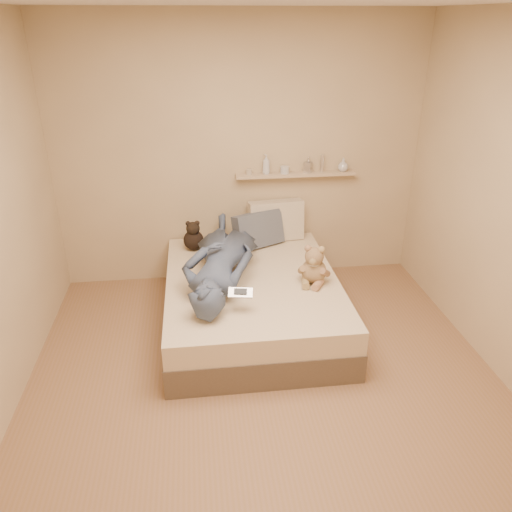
{
  "coord_description": "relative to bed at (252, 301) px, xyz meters",
  "views": [
    {
      "loc": [
        -0.45,
        -2.89,
        2.51
      ],
      "look_at": [
        0.0,
        0.65,
        0.8
      ],
      "focal_mm": 35.0,
      "sensor_mm": 36.0,
      "label": 1
    }
  ],
  "objects": [
    {
      "name": "room",
      "position": [
        0.0,
        -0.93,
        1.08
      ],
      "size": [
        3.8,
        3.8,
        3.8
      ],
      "color": "#886246",
      "rests_on": "ground"
    },
    {
      "name": "bed",
      "position": [
        0.0,
        0.0,
        0.0
      ],
      "size": [
        1.5,
        1.9,
        0.45
      ],
      "color": "brown",
      "rests_on": "floor"
    },
    {
      "name": "game_console",
      "position": [
        -0.15,
        -0.52,
        0.39
      ],
      "size": [
        0.2,
        0.11,
        0.06
      ],
      "color": "silver",
      "rests_on": "bed"
    },
    {
      "name": "teddy_bear",
      "position": [
        0.51,
        -0.15,
        0.37
      ],
      "size": [
        0.28,
        0.29,
        0.36
      ],
      "color": "#977752",
      "rests_on": "bed"
    },
    {
      "name": "dark_plush",
      "position": [
        -0.49,
        0.67,
        0.36
      ],
      "size": [
        0.2,
        0.2,
        0.3
      ],
      "color": "black",
      "rests_on": "bed"
    },
    {
      "name": "pillow_cream",
      "position": [
        0.34,
        0.83,
        0.43
      ],
      "size": [
        0.57,
        0.26,
        0.41
      ],
      "primitive_type": "cube",
      "rotation": [
        -0.1,
        0.0,
        0.11
      ],
      "color": "beige",
      "rests_on": "bed"
    },
    {
      "name": "pillow_grey",
      "position": [
        0.14,
        0.69,
        0.4
      ],
      "size": [
        0.55,
        0.42,
        0.36
      ],
      "primitive_type": "cube",
      "rotation": [
        -0.25,
        0.0,
        0.45
      ],
      "color": "slate",
      "rests_on": "bed"
    },
    {
      "name": "person",
      "position": [
        -0.26,
        0.05,
        0.41
      ],
      "size": [
        0.93,
        1.66,
        0.37
      ],
      "primitive_type": "imported",
      "rotation": [
        0.0,
        0.0,
        2.9
      ],
      "color": "#404A64",
      "rests_on": "bed"
    },
    {
      "name": "wall_shelf",
      "position": [
        0.55,
        0.91,
        0.88
      ],
      "size": [
        1.2,
        0.12,
        0.03
      ],
      "primitive_type": "cube",
      "color": "tan",
      "rests_on": "wall_back"
    },
    {
      "name": "shelf_bottles",
      "position": [
        0.63,
        0.91,
        0.96
      ],
      "size": [
        1.03,
        0.11,
        0.19
      ],
      "color": "beige",
      "rests_on": "wall_shelf"
    }
  ]
}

